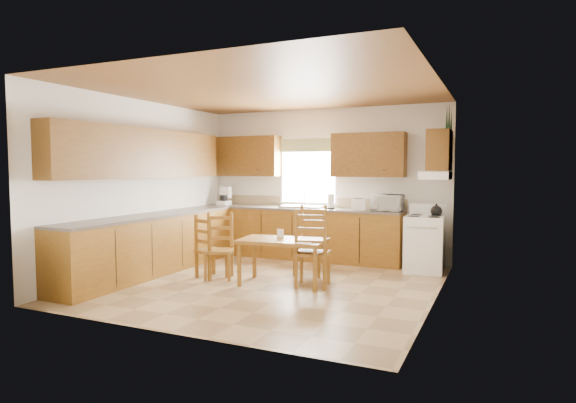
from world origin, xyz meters
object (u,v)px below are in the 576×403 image
at_px(dining_table, 283,262).
at_px(chair_far_right, 310,241).
at_px(stove, 424,245).
at_px(microwave, 387,203).
at_px(chair_near_left, 212,247).
at_px(chair_far_left, 219,246).
at_px(chair_near_right, 313,248).

distance_m(dining_table, chair_far_right, 0.76).
xyz_separation_m(stove, microwave, (-0.64, 0.22, 0.62)).
bearing_deg(dining_table, stove, 38.06).
height_order(dining_table, chair_near_left, chair_near_left).
xyz_separation_m(stove, chair_near_left, (-2.84, -1.70, 0.03)).
xyz_separation_m(stove, chair_far_right, (-1.56, -0.93, 0.09)).
height_order(dining_table, chair_far_right, chair_far_right).
height_order(chair_near_left, chair_far_right, chair_far_right).
bearing_deg(chair_far_left, stove, 8.39).
bearing_deg(chair_far_left, microwave, 19.16).
height_order(stove, chair_near_right, chair_near_right).
xyz_separation_m(stove, dining_table, (-1.69, -1.66, -0.11)).
relative_size(stove, chair_far_left, 0.90).
bearing_deg(stove, chair_far_left, -149.70).
height_order(stove, chair_near_left, chair_near_left).
height_order(chair_near_left, chair_near_right, chair_near_right).
bearing_deg(chair_far_left, chair_far_right, 10.49).
height_order(microwave, chair_far_left, microwave).
distance_m(stove, chair_far_right, 1.82).
relative_size(dining_table, chair_near_right, 1.12).
bearing_deg(chair_near_right, microwave, -119.85).
bearing_deg(chair_near_right, chair_far_left, -5.49).
relative_size(microwave, chair_near_left, 0.49).
xyz_separation_m(microwave, chair_near_right, (-0.63, -1.81, -0.52)).
bearing_deg(stove, chair_near_left, -151.34).
bearing_deg(chair_near_right, chair_far_right, -76.43).
xyz_separation_m(microwave, dining_table, (-1.05, -1.87, -0.74)).
height_order(microwave, chair_far_right, microwave).
bearing_deg(chair_near_left, stove, -128.29).
distance_m(chair_near_left, chair_near_right, 1.58).
distance_m(dining_table, chair_near_left, 1.16).
relative_size(chair_near_left, chair_near_right, 0.87).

